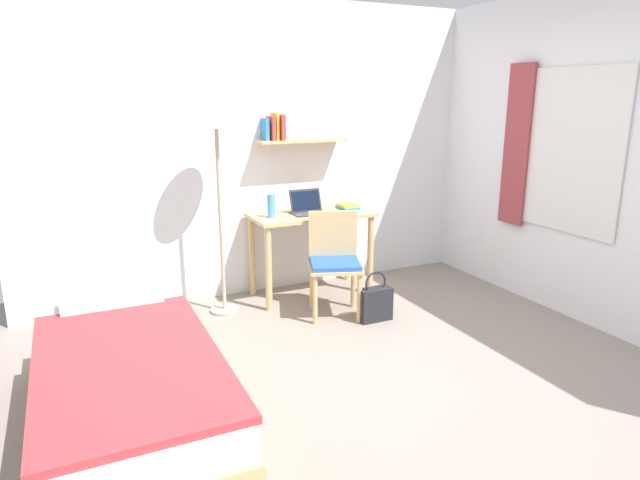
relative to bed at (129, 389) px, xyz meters
The scene contains 11 objects.
ground_plane 1.51m from the bed, ahead, with size 5.28×5.28×0.00m, color gray.
wall_back 2.59m from the bed, 51.21° to the left, with size 4.40×0.27×2.60m.
wall_right 3.66m from the bed, ahead, with size 0.10×4.40×2.60m.
bed is the anchor object (origin of this frame).
desk 2.36m from the bed, 40.61° to the left, with size 1.08×0.54×0.76m.
desk_chair 2.04m from the bed, 30.19° to the left, with size 0.54×0.53×0.85m.
standing_lamp 2.14m from the bed, 57.20° to the left, with size 0.37×0.37×1.76m.
laptop 2.38m from the bed, 41.23° to the left, with size 0.30×0.22×0.21m.
water_bottle 2.12m from the bed, 47.10° to the left, with size 0.07×0.07×0.20m, color #4C99DB.
book_stack 2.69m from the bed, 35.47° to the left, with size 0.16×0.21×0.05m.
handbag 2.11m from the bed, 20.23° to the left, with size 0.27×0.12×0.42m.
Camera 1 is at (-1.67, -2.67, 1.78)m, focal length 30.78 mm.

